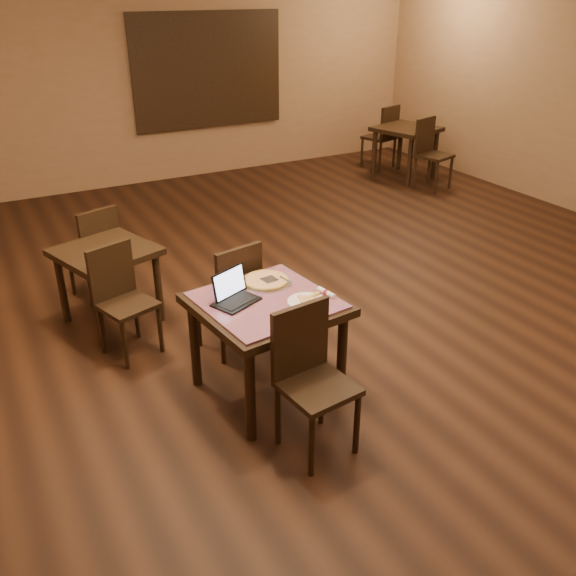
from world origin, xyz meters
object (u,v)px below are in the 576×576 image
other_table_a_chair_far (384,133)px  other_table_b_chair_far (96,248)px  other_table_a_chair_near (430,149)px  other_table_b (106,262)px  chair_main_near (310,371)px  pizza_pan (266,282)px  laptop (233,293)px  other_table_a (406,136)px  tiled_table (266,313)px  other_table_b_chair_near (121,294)px  chair_main_far (233,293)px

other_table_a_chair_far → other_table_b_chair_far: (-5.11, -2.43, -0.06)m
other_table_a_chair_near → other_table_b: size_ratio=1.07×
chair_main_near → other_table_b: chair_main_near is taller
pizza_pan → other_table_a_chair_near: 5.28m
laptop → other_table_a: 6.00m
other_table_a_chair_near → other_table_b_chair_far: (-5.06, -1.26, -0.06)m
laptop → other_table_a: laptop is taller
other_table_b_chair_far → chair_main_near: bearing=86.1°
other_table_a → other_table_b: bearing=-170.9°
other_table_a → other_table_b: (-5.11, -2.37, -0.07)m
tiled_table → other_table_b: (-0.72, 1.60, -0.08)m
other_table_b_chair_near → other_table_b_chair_far: 1.05m
other_table_a → other_table_b: 5.63m
tiled_table → other_table_b_chair_near: (-0.75, 1.07, -0.15)m
other_table_a_chair_far → other_table_b: other_table_a_chair_far is taller
pizza_pan → other_table_b_chair_near: 1.23m
other_table_b_chair_near → other_table_b: bearing=69.3°
other_table_a_chair_near → other_table_a_chair_far: same height
laptop → other_table_b_chair_near: (-0.55, 0.98, -0.31)m
laptop → other_table_a_chair_near: size_ratio=0.36×
other_table_a_chair_far → other_table_b: bearing=14.2°
tiled_table → other_table_b_chair_near: bearing=118.1°
tiled_table → chair_main_far: bearing=81.7°
laptop → other_table_a: bearing=17.0°
chair_main_far → other_table_b_chair_near: 0.89m
tiled_table → other_table_a_chair_near: other_table_a_chair_near is taller
laptop → other_table_b_chair_near: bearing=96.1°
tiled_table → laptop: (-0.20, 0.10, 0.16)m
laptop → other_table_a_chair_far: size_ratio=0.36×
tiled_table → other_table_a: size_ratio=1.00×
laptop → pizza_pan: bearing=0.7°
other_table_b → chair_main_near: bearing=-90.2°
tiled_table → other_table_a: bearing=35.4°
pizza_pan → tiled_table: bearing=-116.6°
other_table_a_chair_far → other_table_b: size_ratio=1.07×
chair_main_near → other_table_a_chair_far: 6.80m
chair_main_far → other_table_b_chair_far: size_ratio=1.06×
chair_main_far → chair_main_near: bearing=77.5°
tiled_table → other_table_b: tiled_table is taller
chair_main_near → other_table_b_chair_near: size_ratio=1.08×
chair_main_near → pizza_pan: bearing=74.6°
other_table_b_chair_near → laptop: bearing=-78.7°
pizza_pan → other_table_a: 5.67m
laptop → pizza_pan: size_ratio=0.98×
other_table_a_chair_far → other_table_b_chair_near: (-5.16, -3.49, -0.06)m
chair_main_far → other_table_a_chair_near: (4.34, 2.77, 0.03)m
other_table_b_chair_near → other_table_b_chair_far: same height
tiled_table → other_table_a: other_table_a is taller
chair_main_near → other_table_a: (4.39, 4.59, 0.10)m
pizza_pan → other_table_a_chair_near: size_ratio=0.37×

